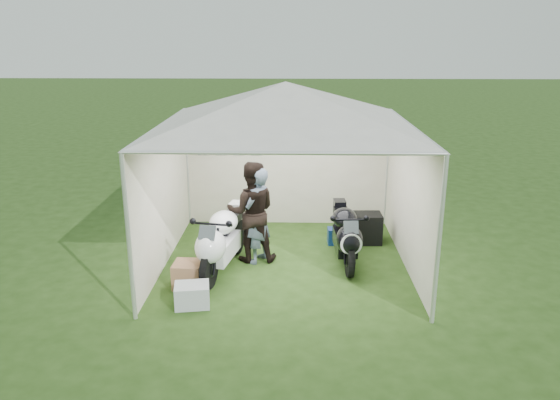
{
  "coord_description": "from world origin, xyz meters",
  "views": [
    {
      "loc": [
        0.13,
        -8.56,
        3.69
      ],
      "look_at": [
        -0.1,
        0.35,
        0.98
      ],
      "focal_mm": 35.0,
      "sensor_mm": 36.0,
      "label": 1
    }
  ],
  "objects_px": {
    "paddock_stand": "(338,236)",
    "equipment_box": "(366,228)",
    "canopy_tent": "(286,109)",
    "person_dark_jacket": "(252,212)",
    "crate_2": "(202,280)",
    "crate_1": "(188,274)",
    "person_blue_jacket": "(257,216)",
    "crate_0": "(192,295)",
    "motorcycle_black": "(345,233)",
    "motorcycle_white": "(221,239)"
  },
  "relations": [
    {
      "from": "person_dark_jacket",
      "to": "crate_2",
      "type": "xyz_separation_m",
      "value": [
        -0.69,
        -1.06,
        -0.75
      ]
    },
    {
      "from": "motorcycle_white",
      "to": "person_dark_jacket",
      "type": "height_order",
      "value": "person_dark_jacket"
    },
    {
      "from": "motorcycle_white",
      "to": "person_dark_jacket",
      "type": "relative_size",
      "value": 1.18
    },
    {
      "from": "canopy_tent",
      "to": "equipment_box",
      "type": "xyz_separation_m",
      "value": [
        1.48,
        0.91,
        -2.3
      ]
    },
    {
      "from": "canopy_tent",
      "to": "crate_1",
      "type": "height_order",
      "value": "canopy_tent"
    },
    {
      "from": "motorcycle_black",
      "to": "person_blue_jacket",
      "type": "relative_size",
      "value": 1.16
    },
    {
      "from": "canopy_tent",
      "to": "paddock_stand",
      "type": "xyz_separation_m",
      "value": [
        0.97,
        0.81,
        -2.43
      ]
    },
    {
      "from": "paddock_stand",
      "to": "person_dark_jacket",
      "type": "bearing_deg",
      "value": -152.97
    },
    {
      "from": "paddock_stand",
      "to": "person_blue_jacket",
      "type": "distance_m",
      "value": 1.79
    },
    {
      "from": "canopy_tent",
      "to": "person_dark_jacket",
      "type": "relative_size",
      "value": 3.3
    },
    {
      "from": "motorcycle_white",
      "to": "crate_1",
      "type": "bearing_deg",
      "value": -118.94
    },
    {
      "from": "canopy_tent",
      "to": "equipment_box",
      "type": "distance_m",
      "value": 2.88
    },
    {
      "from": "canopy_tent",
      "to": "crate_2",
      "type": "relative_size",
      "value": 19.35
    },
    {
      "from": "motorcycle_white",
      "to": "equipment_box",
      "type": "bearing_deg",
      "value": 39.51
    },
    {
      "from": "paddock_stand",
      "to": "motorcycle_white",
      "type": "bearing_deg",
      "value": -147.06
    },
    {
      "from": "equipment_box",
      "to": "crate_0",
      "type": "xyz_separation_m",
      "value": [
        -2.77,
        -2.55,
        -0.11
      ]
    },
    {
      "from": "person_dark_jacket",
      "to": "crate_0",
      "type": "bearing_deg",
      "value": 62.07
    },
    {
      "from": "motorcycle_black",
      "to": "crate_2",
      "type": "relative_size",
      "value": 6.47
    },
    {
      "from": "person_dark_jacket",
      "to": "equipment_box",
      "type": "relative_size",
      "value": 3.13
    },
    {
      "from": "person_dark_jacket",
      "to": "person_blue_jacket",
      "type": "relative_size",
      "value": 1.06
    },
    {
      "from": "crate_2",
      "to": "person_dark_jacket",
      "type": "bearing_deg",
      "value": 56.72
    },
    {
      "from": "motorcycle_black",
      "to": "crate_2",
      "type": "xyz_separation_m",
      "value": [
        -2.26,
        -0.98,
        -0.41
      ]
    },
    {
      "from": "crate_1",
      "to": "canopy_tent",
      "type": "bearing_deg",
      "value": 34.63
    },
    {
      "from": "paddock_stand",
      "to": "crate_2",
      "type": "xyz_separation_m",
      "value": [
        -2.23,
        -1.84,
        -0.04
      ]
    },
    {
      "from": "person_blue_jacket",
      "to": "crate_0",
      "type": "relative_size",
      "value": 3.36
    },
    {
      "from": "person_dark_jacket",
      "to": "crate_1",
      "type": "distance_m",
      "value": 1.53
    },
    {
      "from": "crate_2",
      "to": "person_blue_jacket",
      "type": "bearing_deg",
      "value": 51.51
    },
    {
      "from": "person_dark_jacket",
      "to": "crate_2",
      "type": "distance_m",
      "value": 1.47
    },
    {
      "from": "equipment_box",
      "to": "crate_2",
      "type": "bearing_deg",
      "value": -144.8
    },
    {
      "from": "motorcycle_black",
      "to": "paddock_stand",
      "type": "distance_m",
      "value": 0.94
    },
    {
      "from": "motorcycle_black",
      "to": "crate_0",
      "type": "distance_m",
      "value": 2.82
    },
    {
      "from": "person_dark_jacket",
      "to": "person_blue_jacket",
      "type": "xyz_separation_m",
      "value": [
        0.1,
        -0.06,
        -0.05
      ]
    },
    {
      "from": "motorcycle_black",
      "to": "crate_2",
      "type": "distance_m",
      "value": 2.5
    },
    {
      "from": "motorcycle_white",
      "to": "crate_2",
      "type": "bearing_deg",
      "value": -102.75
    },
    {
      "from": "canopy_tent",
      "to": "equipment_box",
      "type": "relative_size",
      "value": 10.32
    },
    {
      "from": "paddock_stand",
      "to": "equipment_box",
      "type": "distance_m",
      "value": 0.53
    },
    {
      "from": "equipment_box",
      "to": "crate_1",
      "type": "relative_size",
      "value": 1.29
    },
    {
      "from": "canopy_tent",
      "to": "motorcycle_black",
      "type": "xyz_separation_m",
      "value": [
        1.01,
        -0.04,
        -2.06
      ]
    },
    {
      "from": "person_blue_jacket",
      "to": "equipment_box",
      "type": "relative_size",
      "value": 2.96
    },
    {
      "from": "motorcycle_white",
      "to": "motorcycle_black",
      "type": "relative_size",
      "value": 1.07
    },
    {
      "from": "person_dark_jacket",
      "to": "equipment_box",
      "type": "bearing_deg",
      "value": -161.38
    },
    {
      "from": "motorcycle_white",
      "to": "crate_2",
      "type": "height_order",
      "value": "motorcycle_white"
    },
    {
      "from": "equipment_box",
      "to": "crate_0",
      "type": "bearing_deg",
      "value": -137.36
    },
    {
      "from": "motorcycle_white",
      "to": "motorcycle_black",
      "type": "distance_m",
      "value": 2.07
    },
    {
      "from": "equipment_box",
      "to": "crate_0",
      "type": "height_order",
      "value": "equipment_box"
    },
    {
      "from": "paddock_stand",
      "to": "crate_1",
      "type": "height_order",
      "value": "crate_1"
    },
    {
      "from": "paddock_stand",
      "to": "crate_0",
      "type": "xyz_separation_m",
      "value": [
        -2.26,
        -2.46,
        0.01
      ]
    },
    {
      "from": "motorcycle_black",
      "to": "paddock_stand",
      "type": "bearing_deg",
      "value": 90.0
    },
    {
      "from": "motorcycle_white",
      "to": "person_blue_jacket",
      "type": "relative_size",
      "value": 1.24
    },
    {
      "from": "person_blue_jacket",
      "to": "motorcycle_white",
      "type": "bearing_deg",
      "value": -24.18
    }
  ]
}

